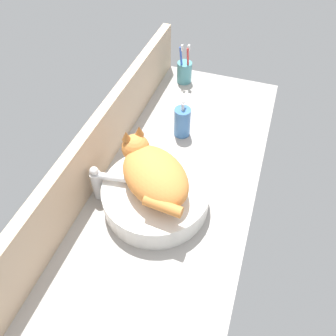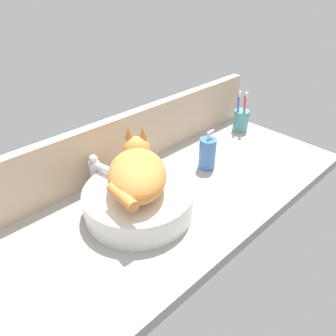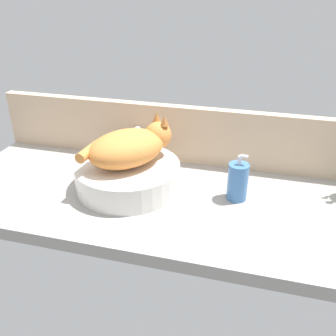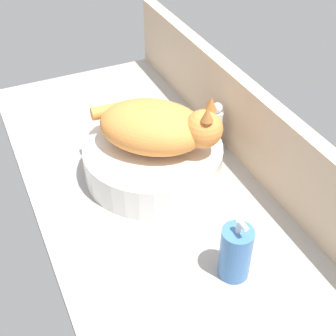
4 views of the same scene
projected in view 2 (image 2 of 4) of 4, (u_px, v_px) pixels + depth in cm
name	position (u px, v px, depth cm)	size (l,w,h in cm)	color
ground_plane	(170.00, 204.00, 108.20)	(137.10, 55.32, 4.00)	#9E9993
backsplash_panel	(120.00, 144.00, 117.06)	(137.10, 3.60, 20.75)	#CCAD8C
sink_basin	(139.00, 201.00, 99.77)	(33.41, 33.41, 8.30)	silver
cat	(137.00, 171.00, 95.50)	(28.99, 30.11, 14.00)	orange
faucet	(97.00, 173.00, 107.13)	(4.40, 11.85, 13.60)	silver
soap_dispenser	(207.00, 153.00, 120.14)	(6.19, 6.19, 15.06)	#3F72B2
toothbrush_cup	(241.00, 120.00, 146.51)	(6.65, 6.65, 18.67)	teal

